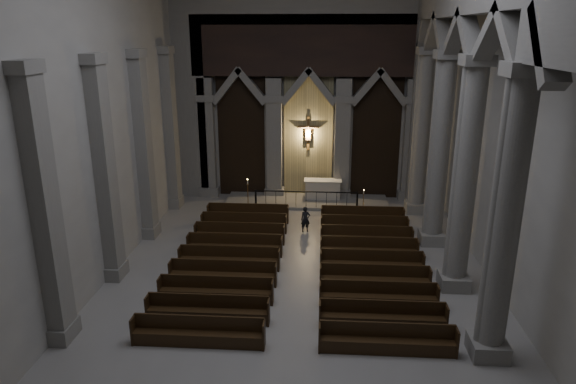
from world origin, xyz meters
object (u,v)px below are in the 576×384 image
object	(u,v)px
altar	(323,189)
altar_rail	(306,197)
candle_stand_right	(363,207)
pews	(300,263)
candle_stand_left	(248,201)
worshipper	(305,219)

from	to	relation	value
altar	altar_rail	size ratio (longest dim) A/B	0.38
altar	candle_stand_right	world-z (taller)	candle_stand_right
altar	pews	bearing A→B (deg)	-95.61
altar_rail	pews	distance (m)	6.90
altar	candle_stand_left	size ratio (longest dim) A/B	1.24
pews	candle_stand_left	bearing A→B (deg)	113.46
candle_stand_left	candle_stand_right	world-z (taller)	candle_stand_left
candle_stand_left	candle_stand_right	xyz separation A→B (m)	(5.80, -0.28, -0.09)
altar_rail	pews	size ratio (longest dim) A/B	0.50
candle_stand_right	worshipper	size ratio (longest dim) A/B	1.08
altar	candle_stand_right	distance (m)	2.81
altar_rail	candle_stand_left	xyz separation A→B (m)	(-2.95, -0.08, -0.24)
altar	pews	xyz separation A→B (m)	(-0.83, -8.47, -0.38)
candle_stand_right	candle_stand_left	bearing A→B (deg)	177.25
worshipper	candle_stand_right	bearing A→B (deg)	27.03
altar	candle_stand_left	distance (m)	4.14
altar_rail	candle_stand_left	bearing A→B (deg)	-178.44
altar	candle_stand_left	bearing A→B (deg)	-156.32
candle_stand_left	altar_rail	bearing A→B (deg)	1.56
candle_stand_right	worshipper	xyz separation A→B (m)	(-2.77, -2.56, 0.24)
altar	candle_stand_left	xyz separation A→B (m)	(-3.78, -1.66, -0.22)
altar_rail	candle_stand_right	xyz separation A→B (m)	(2.84, -0.36, -0.34)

